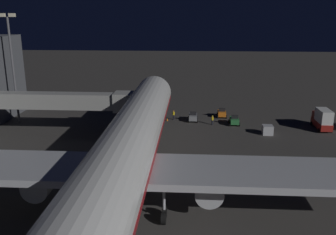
% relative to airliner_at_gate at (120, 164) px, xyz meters
% --- Properties ---
extents(ground_plane, '(320.00, 320.00, 0.00)m').
position_rel_airliner_at_gate_xyz_m(ground_plane, '(-0.00, -9.97, -5.75)').
color(ground_plane, '#383533').
extents(airliner_at_gate, '(52.87, 71.37, 20.48)m').
position_rel_airliner_at_gate_xyz_m(airliner_at_gate, '(0.00, 0.00, 0.00)').
color(airliner_at_gate, silver).
rests_on(airliner_at_gate, ground_plane).
extents(jet_bridge, '(25.66, 3.40, 7.35)m').
position_rel_airliner_at_gate_xyz_m(jet_bridge, '(13.56, -24.84, 0.07)').
color(jet_bridge, '#9E9E99').
rests_on(jet_bridge, ground_plane).
extents(apron_floodlight_mast, '(2.90, 0.50, 19.60)m').
position_rel_airliner_at_gate_xyz_m(apron_floodlight_mast, '(25.50, -31.85, 5.52)').
color(apron_floodlight_mast, '#59595E').
rests_on(apron_floodlight_mast, ground_plane).
extents(baggage_tug_lead, '(1.86, 2.40, 1.95)m').
position_rel_airliner_at_gate_xyz_m(baggage_tug_lead, '(-12.68, -37.39, -4.97)').
color(baggage_tug_lead, orange).
rests_on(baggage_tug_lead, ground_plane).
extents(pushback_tug, '(1.86, 2.75, 1.95)m').
position_rel_airliner_at_gate_xyz_m(pushback_tug, '(-14.57, -32.52, -4.97)').
color(pushback_tug, '#287038').
rests_on(pushback_tug, ground_plane).
extents(catering_truck, '(2.36, 5.70, 3.67)m').
position_rel_airliner_at_gate_xyz_m(catering_truck, '(-29.57, -30.82, -3.90)').
color(catering_truck, maroon).
rests_on(catering_truck, ground_plane).
extents(baggage_tug_spare, '(1.86, 2.79, 1.95)m').
position_rel_airliner_at_gate_xyz_m(baggage_tug_spare, '(-7.07, -34.35, -4.97)').
color(baggage_tug_spare, slate).
rests_on(baggage_tug_spare, ground_plane).
extents(baggage_container_near_belt, '(1.70, 1.64, 1.57)m').
position_rel_airliner_at_gate_xyz_m(baggage_container_near_belt, '(-19.51, -27.26, -4.96)').
color(baggage_container_near_belt, '#B7BABF').
rests_on(baggage_container_near_belt, ground_plane).
extents(ground_crew_near_nose_gear, '(0.40, 0.40, 1.75)m').
position_rel_airliner_at_gate_xyz_m(ground_crew_near_nose_gear, '(-10.58, -32.21, -4.78)').
color(ground_crew_near_nose_gear, black).
rests_on(ground_crew_near_nose_gear, ground_plane).
extents(ground_crew_by_belt_loader, '(0.40, 0.40, 1.81)m').
position_rel_airliner_at_gate_xyz_m(ground_crew_by_belt_loader, '(-3.36, -35.13, -4.75)').
color(ground_crew_by_belt_loader, black).
rests_on(ground_crew_by_belt_loader, ground_plane).
extents(traffic_cone_nose_port, '(0.36, 0.36, 0.55)m').
position_rel_airliner_at_gate_xyz_m(traffic_cone_nose_port, '(-2.20, -34.25, -5.47)').
color(traffic_cone_nose_port, orange).
rests_on(traffic_cone_nose_port, ground_plane).
extents(traffic_cone_nose_starboard, '(0.36, 0.36, 0.55)m').
position_rel_airliner_at_gate_xyz_m(traffic_cone_nose_starboard, '(2.20, -34.25, -5.47)').
color(traffic_cone_nose_starboard, orange).
rests_on(traffic_cone_nose_starboard, ground_plane).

